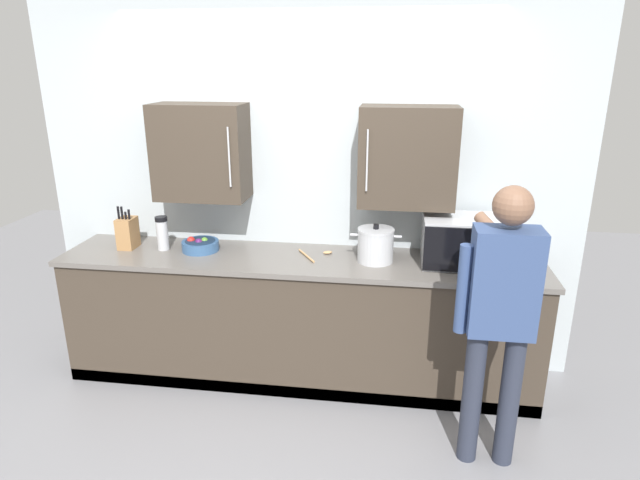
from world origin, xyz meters
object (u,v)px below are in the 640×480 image
object	(u,v)px
stock_pot	(376,245)
knife_block	(128,233)
microwave_oven	(458,241)
person_figure	(500,307)
wooden_spoon	(317,254)
fruit_bowl	(200,245)
thermos_flask	(162,233)

from	to	relation	value
stock_pot	knife_block	bearing A→B (deg)	179.04
stock_pot	microwave_oven	bearing A→B (deg)	3.07
microwave_oven	stock_pot	xyz separation A→B (m)	(-0.53, -0.03, -0.04)
stock_pot	person_figure	bearing A→B (deg)	-46.26
stock_pot	wooden_spoon	world-z (taller)	stock_pot
fruit_bowl	thermos_flask	world-z (taller)	thermos_flask
stock_pot	knife_block	distance (m)	1.75
fruit_bowl	knife_block	bearing A→B (deg)	-178.45
microwave_oven	stock_pot	world-z (taller)	microwave_oven
fruit_bowl	knife_block	world-z (taller)	knife_block
knife_block	thermos_flask	size ratio (longest dim) A/B	1.29
wooden_spoon	knife_block	size ratio (longest dim) A/B	0.80
thermos_flask	knife_block	bearing A→B (deg)	179.59
wooden_spoon	thermos_flask	bearing A→B (deg)	-178.51
microwave_oven	thermos_flask	size ratio (longest dim) A/B	2.08
wooden_spoon	thermos_flask	xyz separation A→B (m)	(-1.09, -0.03, 0.11)
microwave_oven	wooden_spoon	world-z (taller)	microwave_oven
fruit_bowl	knife_block	xyz separation A→B (m)	(-0.52, -0.01, 0.07)
thermos_flask	person_figure	bearing A→B (deg)	-18.79
microwave_oven	person_figure	size ratio (longest dim) A/B	0.31
person_figure	stock_pot	bearing A→B (deg)	133.74
fruit_bowl	wooden_spoon	bearing A→B (deg)	0.86
microwave_oven	knife_block	size ratio (longest dim) A/B	1.62
stock_pot	thermos_flask	distance (m)	1.49
stock_pot	person_figure	xyz separation A→B (m)	(0.68, -0.71, -0.07)
microwave_oven	knife_block	bearing A→B (deg)	179.98
stock_pot	knife_block	world-z (taller)	knife_block
fruit_bowl	knife_block	distance (m)	0.53
microwave_oven	knife_block	world-z (taller)	microwave_oven
person_figure	microwave_oven	bearing A→B (deg)	101.35
stock_pot	wooden_spoon	size ratio (longest dim) A/B	1.36
microwave_oven	stock_pot	size ratio (longest dim) A/B	1.48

